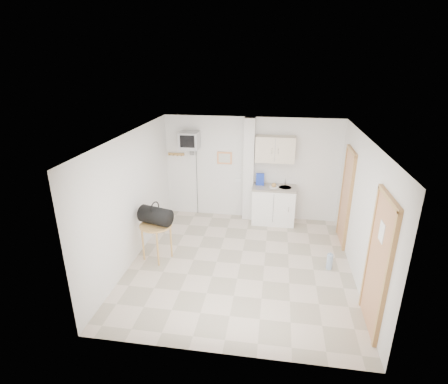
# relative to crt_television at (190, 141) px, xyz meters

# --- Properties ---
(ground) EXTENTS (4.50, 4.50, 0.00)m
(ground) POSITION_rel_crt_television_xyz_m (1.45, -2.02, -1.94)
(ground) COLOR beige
(ground) RESTS_ON ground
(room_envelope) EXTENTS (4.24, 4.54, 2.55)m
(room_envelope) POSITION_rel_crt_television_xyz_m (1.69, -1.93, -0.40)
(room_envelope) COLOR white
(room_envelope) RESTS_ON ground
(kitchenette) EXTENTS (1.03, 0.58, 2.10)m
(kitchenette) POSITION_rel_crt_television_xyz_m (2.02, -0.02, -1.13)
(kitchenette) COLOR white
(kitchenette) RESTS_ON ground
(crt_television) EXTENTS (0.44, 0.45, 2.15)m
(crt_television) POSITION_rel_crt_television_xyz_m (0.00, 0.00, 0.00)
(crt_television) COLOR slate
(crt_television) RESTS_ON ground
(round_table) EXTENTS (0.62, 0.62, 0.74)m
(round_table) POSITION_rel_crt_television_xyz_m (-0.20, -2.06, -1.30)
(round_table) COLOR #A47A41
(round_table) RESTS_ON ground
(duffel_bag) EXTENTS (0.69, 0.51, 0.46)m
(duffel_bag) POSITION_rel_crt_television_xyz_m (-0.21, -2.02, -1.02)
(duffel_bag) COLOR black
(duffel_bag) RESTS_ON round_table
(water_bottle) EXTENTS (0.11, 0.11, 0.34)m
(water_bottle) POSITION_rel_crt_television_xyz_m (3.14, -1.93, -1.78)
(water_bottle) COLOR #93ABC8
(water_bottle) RESTS_ON ground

